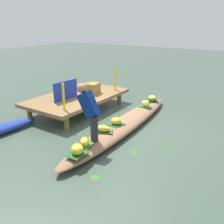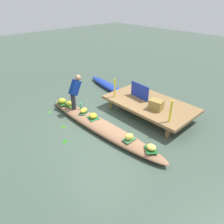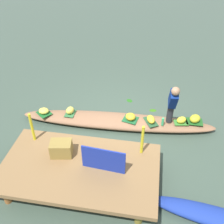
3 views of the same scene
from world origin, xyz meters
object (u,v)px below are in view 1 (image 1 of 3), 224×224
(banana_bunch_1, at_px, (103,128))
(banana_bunch_4, at_px, (77,149))
(water_bottle, at_px, (92,131))
(banana_bunch_2, at_px, (116,121))
(market_banner, at_px, (66,90))
(banana_bunch_5, at_px, (152,98))
(produce_crate, at_px, (93,88))
(vendor_boat, at_px, (124,125))
(banana_bunch_0, at_px, (145,103))
(banana_bunch_3, at_px, (85,142))
(vendor_person, at_px, (89,109))

(banana_bunch_1, height_order, banana_bunch_4, banana_bunch_4)
(banana_bunch_4, xyz_separation_m, water_bottle, (0.81, 0.27, 0.01))
(banana_bunch_2, distance_m, market_banner, 2.02)
(banana_bunch_5, bearing_deg, produce_crate, 123.72)
(banana_bunch_2, relative_size, market_banner, 0.31)
(banana_bunch_2, relative_size, water_bottle, 1.23)
(vendor_boat, bearing_deg, banana_bunch_0, -0.95)
(banana_bunch_5, bearing_deg, water_bottle, -179.36)
(banana_bunch_3, relative_size, market_banner, 0.29)
(banana_bunch_5, bearing_deg, banana_bunch_1, -177.64)
(vendor_boat, distance_m, banana_bunch_0, 1.28)
(vendor_person, height_order, produce_crate, vendor_person)
(banana_bunch_4, xyz_separation_m, market_banner, (1.96, 2.13, 0.39))
(vendor_person, bearing_deg, produce_crate, 36.34)
(banana_bunch_1, distance_m, banana_bunch_2, 0.53)
(banana_bunch_3, relative_size, vendor_person, 0.21)
(banana_bunch_0, height_order, banana_bunch_3, banana_bunch_0)
(banana_bunch_3, bearing_deg, water_bottle, 20.00)
(water_bottle, relative_size, market_banner, 0.25)
(banana_bunch_3, distance_m, produce_crate, 3.13)
(vendor_boat, distance_m, banana_bunch_1, 0.90)
(market_banner, relative_size, produce_crate, 1.98)
(produce_crate, bearing_deg, banana_bunch_0, -78.31)
(banana_bunch_5, bearing_deg, banana_bunch_0, -171.10)
(vendor_boat, distance_m, market_banner, 2.07)
(banana_bunch_3, bearing_deg, banana_bunch_4, -163.84)
(vendor_boat, height_order, banana_bunch_3, banana_bunch_3)
(banana_bunch_1, distance_m, banana_bunch_4, 1.12)
(vendor_boat, height_order, banana_bunch_5, banana_bunch_5)
(vendor_boat, relative_size, produce_crate, 11.63)
(vendor_boat, xyz_separation_m, banana_bunch_5, (1.96, 0.15, 0.20))
(vendor_boat, distance_m, banana_bunch_2, 0.42)
(banana_bunch_1, relative_size, market_banner, 0.36)
(banana_bunch_3, relative_size, banana_bunch_4, 0.85)
(vendor_person, bearing_deg, banana_bunch_5, 1.78)
(market_banner, bearing_deg, banana_bunch_3, -123.79)
(banana_bunch_4, bearing_deg, market_banner, 47.41)
(vendor_boat, relative_size, banana_bunch_0, 20.45)
(banana_bunch_3, xyz_separation_m, banana_bunch_4, (-0.34, -0.10, 0.01))
(water_bottle, bearing_deg, banana_bunch_5, 0.64)
(banana_bunch_1, xyz_separation_m, banana_bunch_3, (-0.77, -0.09, 0.01))
(banana_bunch_0, distance_m, banana_bunch_3, 2.91)
(water_bottle, bearing_deg, produce_crate, 37.33)
(market_banner, bearing_deg, produce_crate, -10.82)
(banana_bunch_2, height_order, banana_bunch_5, banana_bunch_2)
(banana_bunch_2, bearing_deg, banana_bunch_5, 3.05)
(banana_bunch_0, bearing_deg, water_bottle, 178.27)
(market_banner, bearing_deg, banana_bunch_1, -108.90)
(banana_bunch_4, bearing_deg, banana_bunch_1, 9.64)
(banana_bunch_2, distance_m, banana_bunch_4, 1.64)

